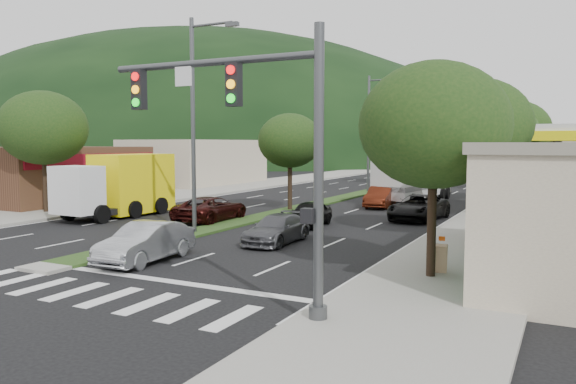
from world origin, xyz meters
The scene contains 28 objects.
ground centered at (0.00, 0.00, 0.00)m, with size 160.00×160.00×0.00m, color black.
sidewalk_right centered at (12.50, 25.00, 0.07)m, with size 5.00×90.00×0.15m, color gray.
sidewalk_left centered at (-13.00, 25.00, 0.07)m, with size 6.00×90.00×0.15m, color gray.
median centered at (0.00, 28.00, 0.06)m, with size 1.60×56.00×0.12m, color #1D3613.
crosswalk centered at (0.00, -2.00, 0.01)m, with size 19.00×2.20×0.01m, color silver.
traffic_signal centered at (9.03, -1.54, 4.65)m, with size 6.12×0.40×7.00m.
shop_left centered at (-18.46, 15.00, 2.01)m, with size 10.15×12.00×4.00m.
bldg_left_far centered at (-19.00, 34.00, 2.30)m, with size 9.00×14.00×4.60m, color beige.
hill_far centered at (-80.00, 110.00, 0.00)m, with size 176.00×132.00×82.00m, color black.
tree_r_a centered at (12.00, 4.00, 4.82)m, with size 4.60×4.60×6.63m.
tree_r_b centered at (12.00, 12.00, 5.04)m, with size 4.80×4.80×6.94m.
tree_r_c centered at (12.00, 20.00, 4.75)m, with size 4.40×4.40×6.48m.
tree_r_d centered at (12.00, 30.00, 5.18)m, with size 5.00×5.00×7.17m.
tree_r_e centered at (12.00, 40.00, 4.89)m, with size 4.60×4.60×6.71m.
tree_med_near centered at (0.00, 18.00, 4.43)m, with size 4.00×4.00×6.02m.
tree_med_far centered at (0.00, 44.00, 5.01)m, with size 4.80×4.80×6.94m.
tree_l_a centered at (-12.50, 10.00, 5.18)m, with size 5.20×5.20×7.25m.
streetlight_near centered at (0.21, 8.00, 5.58)m, with size 2.60×0.25×10.00m.
streetlight_mid centered at (0.21, 33.00, 5.58)m, with size 2.60×0.25×10.00m.
sedan_silver centered at (2.21, 2.10, 0.71)m, with size 1.51×4.32×1.42m, color #B3B5BB.
suv_maroon centered at (-1.74, 11.87, 0.69)m, with size 2.29×4.98×1.38m, color black.
car_queue_a centered at (3.81, 12.64, 0.65)m, with size 1.54×3.82×1.30m, color black.
car_queue_b centered at (4.61, 7.64, 0.61)m, with size 1.70×4.17×1.21m, color #4D4D52.
car_queue_c centered at (4.46, 22.64, 0.70)m, with size 1.48×4.23×1.39m, color #561D0E.
car_queue_d centered at (8.25, 17.64, 0.70)m, with size 2.33×5.05×1.40m, color black.
box_truck centered at (-7.66, 11.34, 1.71)m, with size 3.06×7.42×3.62m.
motorhome centered at (5.50, 27.11, 1.85)m, with size 3.86×9.31×3.47m.
a_frame_sign centered at (12.11, 4.60, 0.68)m, with size 0.61×0.67×1.19m.
Camera 1 is at (15.85, -13.37, 4.28)m, focal length 35.00 mm.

